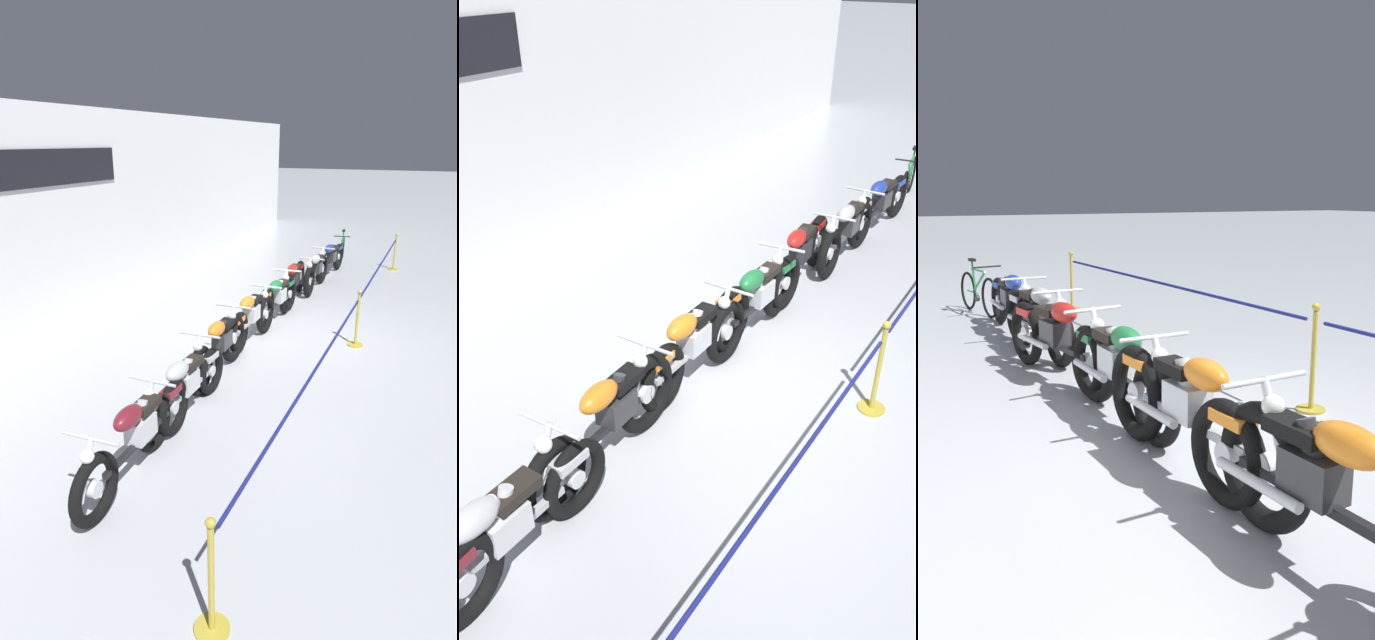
% 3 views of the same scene
% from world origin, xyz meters
% --- Properties ---
extents(ground_plane, '(120.00, 120.00, 0.00)m').
position_xyz_m(ground_plane, '(0.00, 0.00, 0.00)').
color(ground_plane, '#B2B7BC').
extents(motorcycle_orange_2, '(2.37, 0.62, 0.95)m').
position_xyz_m(motorcycle_orange_2, '(-1.95, 0.71, 0.47)').
color(motorcycle_orange_2, black).
rests_on(motorcycle_orange_2, ground).
extents(motorcycle_orange_3, '(2.47, 0.62, 0.98)m').
position_xyz_m(motorcycle_orange_3, '(-0.64, 0.71, 0.49)').
color(motorcycle_orange_3, black).
rests_on(motorcycle_orange_3, ground).
extents(motorcycle_green_4, '(2.22, 0.62, 0.95)m').
position_xyz_m(motorcycle_green_4, '(0.73, 0.64, 0.47)').
color(motorcycle_green_4, black).
rests_on(motorcycle_green_4, ground).
extents(motorcycle_red_5, '(2.46, 0.63, 0.97)m').
position_xyz_m(motorcycle_red_5, '(2.10, 0.72, 0.48)').
color(motorcycle_red_5, black).
rests_on(motorcycle_red_5, ground).
extents(motorcycle_silver_6, '(2.27, 0.62, 0.95)m').
position_xyz_m(motorcycle_silver_6, '(3.40, 0.51, 0.46)').
color(motorcycle_silver_6, black).
rests_on(motorcycle_silver_6, ground).
extents(motorcycle_blue_7, '(2.39, 0.62, 0.95)m').
position_xyz_m(motorcycle_blue_7, '(4.76, 0.45, 0.47)').
color(motorcycle_blue_7, black).
rests_on(motorcycle_blue_7, ground).
extents(bicycle, '(1.70, 0.48, 0.95)m').
position_xyz_m(bicycle, '(6.60, 0.50, 0.37)').
color(bicycle, black).
rests_on(bicycle, ground).
extents(stanchion_mid_left, '(0.28, 0.28, 1.05)m').
position_xyz_m(stanchion_mid_left, '(0.02, -1.08, 0.36)').
color(stanchion_mid_left, gold).
rests_on(stanchion_mid_left, ground).
extents(stanchion_mid_right, '(0.28, 0.28, 1.05)m').
position_xyz_m(stanchion_mid_right, '(6.20, -1.08, 0.36)').
color(stanchion_mid_right, gold).
rests_on(stanchion_mid_right, ground).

